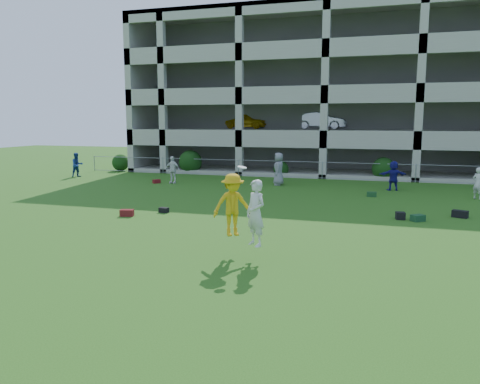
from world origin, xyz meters
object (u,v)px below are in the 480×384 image
(crate_d, at_px, (400,216))
(frisbee_contest, at_px, (239,207))
(bystander_b, at_px, (172,170))
(parking_garage, at_px, (337,96))
(bystander_a, at_px, (77,165))
(bystander_c, at_px, (279,169))
(bystander_d, at_px, (393,176))
(bystander_e, at_px, (478,183))

(crate_d, xyz_separation_m, frisbee_contest, (-4.73, -6.88, 1.33))
(bystander_b, xyz_separation_m, parking_garage, (8.86, 13.65, 5.15))
(parking_garage, bearing_deg, frisbee_contest, -90.04)
(frisbee_contest, bearing_deg, bystander_a, 137.40)
(bystander_c, distance_m, bystander_d, 6.76)
(bystander_e, bearing_deg, bystander_a, 36.18)
(bystander_a, relative_size, frisbee_contest, 0.77)
(crate_d, xyz_separation_m, parking_garage, (-4.71, 21.08, 5.86))
(bystander_e, bearing_deg, bystander_d, 16.46)
(frisbee_contest, relative_size, parking_garage, 0.07)
(bystander_c, height_order, crate_d, bystander_c)
(bystander_d, xyz_separation_m, frisbee_contest, (-4.57, -15.17, 0.63))
(frisbee_contest, bearing_deg, crate_d, 55.47)
(bystander_b, bearing_deg, bystander_d, 6.99)
(bystander_c, height_order, parking_garage, parking_garage)
(bystander_d, height_order, bystander_e, bystander_d)
(bystander_b, height_order, parking_garage, parking_garage)
(bystander_c, xyz_separation_m, bystander_d, (6.75, -0.23, -0.16))
(bystander_a, bearing_deg, parking_garage, -21.88)
(bystander_d, bearing_deg, frisbee_contest, 55.50)
(bystander_a, xyz_separation_m, crate_d, (21.49, -8.53, -0.70))
(bystander_c, height_order, bystander_d, bystander_c)
(bystander_e, bearing_deg, bystander_b, 37.66)
(bystander_e, xyz_separation_m, parking_garage, (-8.64, 14.64, 5.20))
(bystander_c, xyz_separation_m, parking_garage, (2.20, 12.56, 5.01))
(bystander_e, xyz_separation_m, frisbee_contest, (-8.66, -13.32, 0.66))
(bystander_e, distance_m, frisbee_contest, 15.90)
(bystander_a, xyz_separation_m, bystander_d, (21.33, -0.24, -0.01))
(bystander_a, distance_m, crate_d, 23.13)
(parking_garage, bearing_deg, crate_d, -77.39)
(bystander_a, relative_size, bystander_c, 0.85)
(bystander_e, height_order, frisbee_contest, frisbee_contest)
(bystander_b, height_order, bystander_c, bystander_c)
(bystander_b, height_order, bystander_d, bystander_b)
(bystander_b, bearing_deg, bystander_a, 175.32)
(bystander_d, bearing_deg, parking_garage, -88.11)
(bystander_d, xyz_separation_m, crate_d, (0.16, -8.29, -0.70))
(parking_garage, bearing_deg, bystander_a, -143.20)
(crate_d, bearing_deg, parking_garage, 102.61)
(bystander_a, height_order, bystander_e, bystander_a)
(bystander_a, height_order, bystander_b, bystander_b)
(bystander_b, xyz_separation_m, frisbee_contest, (8.85, -14.30, 0.61))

